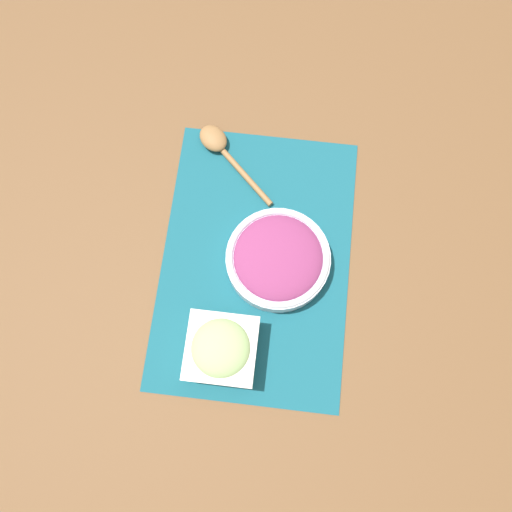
% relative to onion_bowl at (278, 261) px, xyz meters
% --- Properties ---
extents(ground_plane, '(3.00, 3.00, 0.00)m').
position_rel_onion_bowl_xyz_m(ground_plane, '(-0.00, -0.04, -0.03)').
color(ground_plane, brown).
extents(placemat, '(0.55, 0.37, 0.00)m').
position_rel_onion_bowl_xyz_m(placemat, '(-0.00, -0.04, -0.03)').
color(placemat, '#195B6B').
rests_on(placemat, ground_plane).
extents(onion_bowl, '(0.20, 0.20, 0.06)m').
position_rel_onion_bowl_xyz_m(onion_bowl, '(0.00, 0.00, 0.00)').
color(onion_bowl, silver).
rests_on(onion_bowl, placemat).
extents(cucumber_bowl, '(0.13, 0.13, 0.09)m').
position_rel_onion_bowl_xyz_m(cucumber_bowl, '(0.18, -0.08, 0.01)').
color(cucumber_bowl, silver).
rests_on(cucumber_bowl, placemat).
extents(wooden_spoon, '(0.17, 0.18, 0.03)m').
position_rel_onion_bowl_xyz_m(wooden_spoon, '(-0.24, -0.14, -0.02)').
color(wooden_spoon, '#9E7042').
rests_on(wooden_spoon, placemat).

